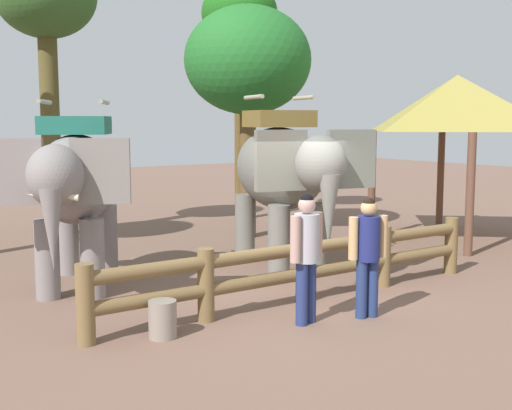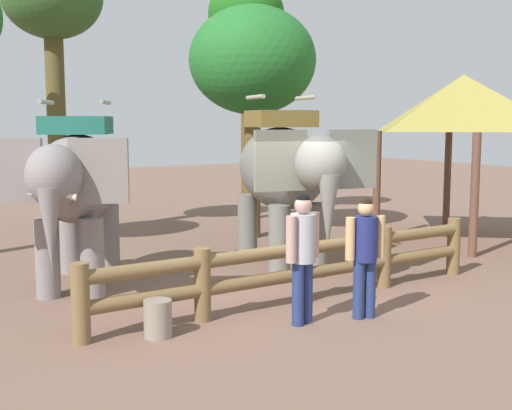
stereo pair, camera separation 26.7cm
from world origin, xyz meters
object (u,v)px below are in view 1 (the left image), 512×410
Objects in this scene: tree_back_center at (240,20)px; feed_bucket at (163,319)px; log_fence at (303,264)px; elephant_near_left at (75,184)px; tourist_man_in_blue at (368,249)px; thatched_shelter at (457,105)px; tourist_woman_in_black at (306,249)px; elephant_center at (284,173)px; tree_deep_back at (248,62)px; tree_far_right at (46,6)px.

tree_back_center is 13.47× the size of feed_bucket.
elephant_near_left is at bearing 133.31° from log_fence.
thatched_shelter is (6.10, 3.52, 2.20)m from tourist_man_in_blue.
log_fence is at bearing 102.62° from tourist_man_in_blue.
tourist_man_in_blue is (0.26, -1.16, 0.41)m from log_fence.
thatched_shelter is at bearing 30.01° from tourist_man_in_blue.
tourist_woman_in_black is at bearing -61.74° from elephant_near_left.
tree_deep_back reaches higher than elephant_center.
thatched_shelter is at bearing -66.60° from tree_back_center.
tourist_woman_in_black is at bearing -121.03° from elephant_center.
elephant_center is 7.55m from tree_far_right.
tree_far_right is at bearing 143.37° from thatched_shelter.
tree_far_right reaches higher than tree_back_center.
tree_back_center reaches higher than elephant_center.
elephant_center reaches higher than tourist_woman_in_black.
log_fence is 14.63× the size of feed_bucket.
thatched_shelter reaches higher than elephant_near_left.
tree_deep_back reaches higher than log_fence.
elephant_center reaches higher than tourist_man_in_blue.
tourist_woman_in_black is 7.74m from tree_deep_back.
feed_bucket is at bearing -89.02° from elephant_near_left.
tree_back_center is 11.87m from feed_bucket.
tourist_woman_in_black is 0.27× the size of tree_back_center.
tree_deep_back is 11.14× the size of feed_bucket.
feed_bucket is (-5.11, -5.75, -3.96)m from tree_deep_back.
tree_back_center reaches higher than elephant_near_left.
elephant_center is at bearing -176.48° from thatched_shelter.
tree_deep_back reaches higher than tourist_man_in_blue.
tourist_man_in_blue is at bearing -111.85° from tree_back_center.
thatched_shelter is (6.36, 2.36, 2.61)m from log_fence.
log_fence is 1.85× the size of thatched_shelter.
log_fence is at bearing -116.18° from tree_back_center.
tree_deep_back is at bearing -34.77° from tree_far_right.
tree_back_center is at bearing 68.15° from tourist_man_in_blue.
log_fence is at bearing -118.64° from elephant_center.
tree_back_center is (4.58, 8.89, 4.57)m from tourist_woman_in_black.
tree_deep_back reaches higher than thatched_shelter.
tree_far_right reaches higher than log_fence.
feed_bucket is (-2.86, 0.82, -0.77)m from tourist_man_in_blue.
tree_far_right is 10.06m from feed_bucket.
thatched_shelter is 5.01m from tree_deep_back.
elephant_near_left is at bearing 126.24° from tourist_man_in_blue.
tree_deep_back is (-3.85, 3.05, 1.00)m from thatched_shelter.
tree_far_right reaches higher than tree_deep_back.
tree_deep_back is (2.25, 6.58, 3.20)m from tourist_man_in_blue.
elephant_center is at bearing 75.06° from tourist_man_in_blue.
tree_back_center is at bearing 63.82° from log_fence.
tree_deep_back is at bearing 67.49° from elephant_center.
elephant_center is 2.15× the size of tourist_woman_in_black.
feed_bucket is (-6.53, -8.32, -5.39)m from tree_back_center.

